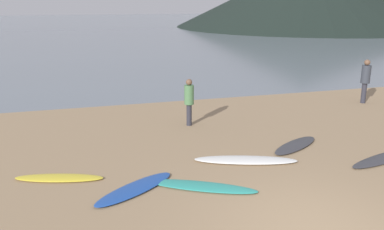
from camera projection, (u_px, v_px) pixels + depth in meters
name	position (u px, v px, depth m)	size (l,w,h in m)	color
ground_plane	(177.00, 105.00, 16.66)	(120.00, 120.00, 0.20)	#997C5B
ocean_water	(96.00, 26.00, 63.01)	(140.00, 100.00, 0.01)	slate
surfboard_0	(59.00, 178.00, 9.53)	(2.06, 0.47, 0.07)	yellow
surfboard_1	(135.00, 189.00, 8.98)	(2.18, 0.57, 0.08)	#1E479E
surfboard_2	(202.00, 186.00, 9.11)	(2.49, 0.51, 0.07)	teal
surfboard_3	(246.00, 160.00, 10.56)	(2.64, 0.59, 0.09)	white
surfboard_4	(295.00, 145.00, 11.64)	(2.01, 0.57, 0.08)	#333338
person_0	(189.00, 98.00, 13.38)	(0.31, 0.31, 1.55)	#2D2D38
person_1	(366.00, 78.00, 16.28)	(0.35, 0.35, 1.74)	#2D2D38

